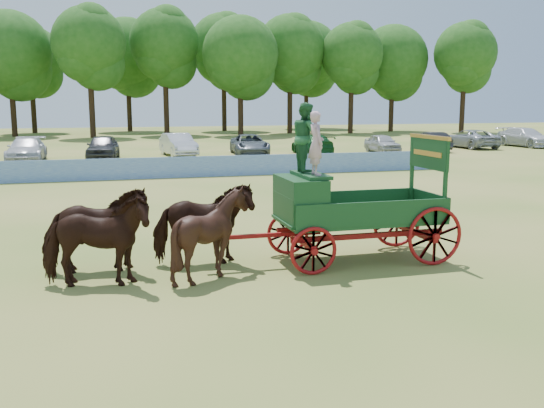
% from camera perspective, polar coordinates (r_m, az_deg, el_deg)
% --- Properties ---
extents(ground, '(160.00, 160.00, 0.00)m').
position_cam_1_polar(ground, '(14.26, 9.29, -5.97)').
color(ground, '#A9924C').
rests_on(ground, ground).
extents(horse_lead_left, '(2.44, 1.41, 1.94)m').
position_cam_1_polar(horse_lead_left, '(12.97, -16.26, -3.39)').
color(horse_lead_left, black).
rests_on(horse_lead_left, ground).
extents(horse_lead_right, '(2.34, 1.15, 1.94)m').
position_cam_1_polar(horse_lead_right, '(14.04, -16.23, -2.40)').
color(horse_lead_right, black).
rests_on(horse_lead_right, ground).
extents(horse_wheel_left, '(1.97, 1.80, 1.95)m').
position_cam_1_polar(horse_wheel_left, '(13.15, -5.74, -2.86)').
color(horse_wheel_left, black).
rests_on(horse_wheel_left, ground).
extents(horse_wheel_right, '(2.34, 1.13, 1.94)m').
position_cam_1_polar(horse_wheel_right, '(14.21, -6.51, -1.93)').
color(horse_wheel_right, black).
rests_on(horse_wheel_right, ground).
extents(farm_dray, '(6.00, 2.00, 3.78)m').
position_cam_1_polar(farm_dray, '(14.36, 5.49, 0.97)').
color(farm_dray, maroon).
rests_on(farm_dray, ground).
extents(sponsor_banner, '(26.00, 0.08, 1.05)m').
position_cam_1_polar(sponsor_banner, '(30.99, -6.55, 3.52)').
color(sponsor_banner, '#2050B2').
rests_on(sponsor_banner, ground).
extents(parked_cars, '(56.93, 8.05, 1.64)m').
position_cam_1_polar(parked_cars, '(43.07, -6.27, 5.56)').
color(parked_cars, silver).
rests_on(parked_cars, ground).
extents(treeline, '(88.76, 24.73, 14.79)m').
position_cam_1_polar(treeline, '(72.23, -15.16, 13.68)').
color(treeline, '#382314').
rests_on(treeline, ground).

